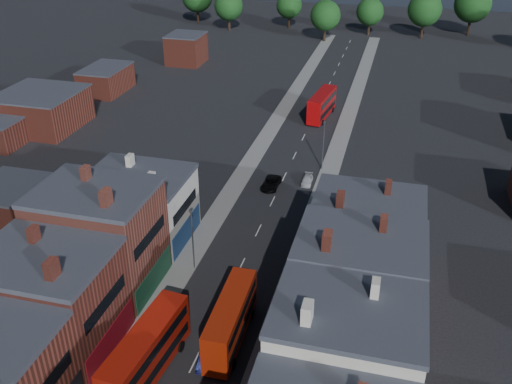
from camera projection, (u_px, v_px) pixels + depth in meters
The scene contains 11 objects.
pavement_west at pixel (233, 189), 84.54m from camera, with size 3.00×200.00×0.12m, color gray.
pavement_east at pixel (320, 200), 81.62m from camera, with size 3.00×200.00×0.12m, color gray.
lamp_post_2 at pixel (192, 235), 65.05m from camera, with size 0.25×0.70×8.12m.
lamp_post_3 at pixel (323, 142), 88.17m from camera, with size 0.25×0.70×8.12m.
bus_0 at pixel (146, 353), 51.42m from camera, with size 3.86×12.19×5.18m.
bus_1 at pixel (231, 320), 55.62m from camera, with size 2.99×11.15×4.79m.
bus_2 at pixel (322, 105), 109.05m from camera, with size 3.96×11.61×4.92m.
car_1 at pixel (207, 357), 53.92m from camera, with size 1.38×3.95×1.30m, color #131953.
car_2 at pixel (271, 183), 84.86m from camera, with size 2.27×4.93×1.37m, color black.
car_3 at pixel (307, 180), 86.05m from camera, with size 1.49×3.67×1.06m, color white.
ped_3 at pixel (271, 311), 59.30m from camera, with size 0.94×0.43×1.60m, color #605A52.
Camera 1 is at (15.85, -21.07, 40.17)m, focal length 40.00 mm.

